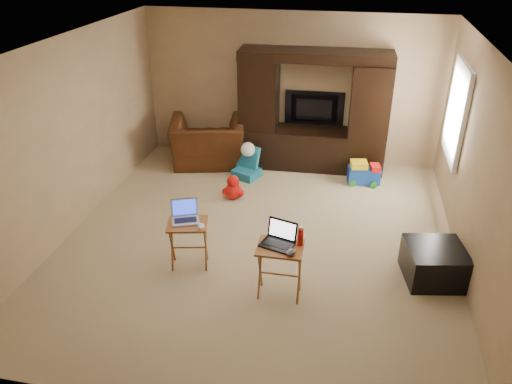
% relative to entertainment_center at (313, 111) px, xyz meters
% --- Properties ---
extents(floor, '(5.50, 5.50, 0.00)m').
position_rel_entertainment_center_xyz_m(floor, '(-0.42, -2.42, -0.98)').
color(floor, tan).
rests_on(floor, ground).
extents(ceiling, '(5.50, 5.50, 0.00)m').
position_rel_entertainment_center_xyz_m(ceiling, '(-0.42, -2.42, 1.52)').
color(ceiling, silver).
rests_on(ceiling, ground).
extents(wall_back, '(5.00, 0.00, 5.00)m').
position_rel_entertainment_center_xyz_m(wall_back, '(-0.42, 0.33, 0.27)').
color(wall_back, tan).
rests_on(wall_back, ground).
extents(wall_front, '(5.00, 0.00, 5.00)m').
position_rel_entertainment_center_xyz_m(wall_front, '(-0.42, -5.17, 0.27)').
color(wall_front, tan).
rests_on(wall_front, ground).
extents(wall_left, '(0.00, 5.50, 5.50)m').
position_rel_entertainment_center_xyz_m(wall_left, '(-2.92, -2.42, 0.27)').
color(wall_left, tan).
rests_on(wall_left, ground).
extents(wall_right, '(0.00, 5.50, 5.50)m').
position_rel_entertainment_center_xyz_m(wall_right, '(2.08, -2.42, 0.27)').
color(wall_right, tan).
rests_on(wall_right, ground).
extents(window_pane, '(0.00, 1.20, 1.20)m').
position_rel_entertainment_center_xyz_m(window_pane, '(2.06, -0.87, 0.42)').
color(window_pane, white).
rests_on(window_pane, ground).
extents(window_frame, '(0.06, 1.14, 1.34)m').
position_rel_entertainment_center_xyz_m(window_frame, '(2.04, -0.87, 0.42)').
color(window_frame, white).
rests_on(window_frame, ground).
extents(entertainment_center, '(2.43, 0.69, 1.97)m').
position_rel_entertainment_center_xyz_m(entertainment_center, '(0.00, 0.00, 0.00)').
color(entertainment_center, black).
rests_on(entertainment_center, floor).
extents(television, '(1.00, 0.17, 0.58)m').
position_rel_entertainment_center_xyz_m(television, '(-0.00, 0.21, -0.04)').
color(television, black).
rests_on(television, entertainment_center).
extents(recliner, '(1.44, 1.33, 0.79)m').
position_rel_entertainment_center_xyz_m(recliner, '(-1.74, -0.24, -0.59)').
color(recliner, '#47230F').
rests_on(recliner, floor).
extents(child_rocker, '(0.51, 0.54, 0.51)m').
position_rel_entertainment_center_xyz_m(child_rocker, '(-0.98, -0.65, -0.73)').
color(child_rocker, '#196B8D').
rests_on(child_rocker, floor).
extents(plush_toy, '(0.35, 0.29, 0.39)m').
position_rel_entertainment_center_xyz_m(plush_toy, '(-1.01, -1.41, -0.79)').
color(plush_toy, red).
rests_on(plush_toy, floor).
extents(push_toy, '(0.56, 0.45, 0.38)m').
position_rel_entertainment_center_xyz_m(push_toy, '(0.91, -0.49, -0.79)').
color(push_toy, '#1643B5').
rests_on(push_toy, floor).
extents(ottoman, '(0.75, 0.75, 0.41)m').
position_rel_entertainment_center_xyz_m(ottoman, '(1.73, -2.84, -0.78)').
color(ottoman, black).
rests_on(ottoman, floor).
extents(tray_table_left, '(0.53, 0.46, 0.60)m').
position_rel_entertainment_center_xyz_m(tray_table_left, '(-1.12, -3.17, -0.68)').
color(tray_table_left, '#AC5B29').
rests_on(tray_table_left, floor).
extents(tray_table_right, '(0.50, 0.40, 0.64)m').
position_rel_entertainment_center_xyz_m(tray_table_right, '(0.03, -3.49, -0.66)').
color(tray_table_right, '#A15727').
rests_on(tray_table_right, floor).
extents(laptop_left, '(0.39, 0.36, 0.24)m').
position_rel_entertainment_center_xyz_m(laptop_left, '(-1.15, -3.14, -0.27)').
color(laptop_left, '#AAAAAF').
rests_on(laptop_left, tray_table_left).
extents(laptop_right, '(0.40, 0.36, 0.24)m').
position_rel_entertainment_center_xyz_m(laptop_right, '(-0.01, -3.47, -0.22)').
color(laptop_right, black).
rests_on(laptop_right, tray_table_right).
extents(mouse_left, '(0.11, 0.14, 0.05)m').
position_rel_entertainment_center_xyz_m(mouse_left, '(-0.93, -3.24, -0.36)').
color(mouse_left, white).
rests_on(mouse_left, tray_table_left).
extents(mouse_right, '(0.12, 0.15, 0.05)m').
position_rel_entertainment_center_xyz_m(mouse_right, '(0.16, -3.61, -0.32)').
color(mouse_right, '#3A393E').
rests_on(mouse_right, tray_table_right).
extents(water_bottle, '(0.06, 0.06, 0.20)m').
position_rel_entertainment_center_xyz_m(water_bottle, '(0.23, -3.41, -0.24)').
color(water_bottle, red).
rests_on(water_bottle, tray_table_right).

